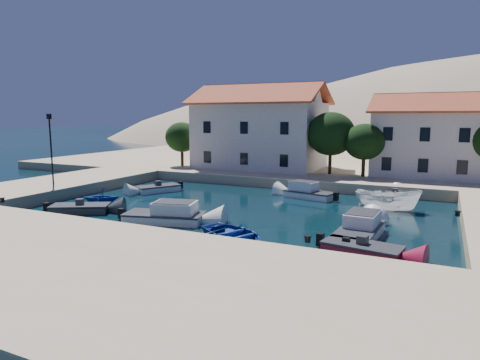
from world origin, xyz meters
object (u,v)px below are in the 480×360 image
object	(u,v)px
rowboat_south	(233,240)
building_left	(260,125)
boat_east	(387,211)
cabin_cruiser_south	(165,215)
cabin_cruiser_east	(359,230)
building_mid	(427,134)
lamppost	(51,142)

from	to	relation	value
rowboat_south	building_left	bearing A→B (deg)	44.59
building_left	boat_east	bearing A→B (deg)	-39.98
cabin_cruiser_south	rowboat_south	xyz separation A→B (m)	(5.99, -1.71, -0.48)
building_left	cabin_cruiser_east	distance (m)	27.40
cabin_cruiser_south	building_mid	bearing A→B (deg)	44.12
building_left	cabin_cruiser_south	bearing A→B (deg)	-82.64
building_mid	boat_east	xyz separation A→B (m)	(-1.87, -14.52, -5.22)
cabin_cruiser_south	boat_east	bearing A→B (deg)	23.13
cabin_cruiser_south	rowboat_south	distance (m)	6.25
lamppost	boat_east	world-z (taller)	lamppost
building_mid	cabin_cruiser_east	xyz separation A→B (m)	(-2.46, -22.90, -4.75)
building_left	lamppost	distance (m)	23.10
building_left	cabin_cruiser_south	world-z (taller)	building_left
cabin_cruiser_east	boat_east	distance (m)	8.41
building_mid	boat_east	world-z (taller)	building_mid
lamppost	cabin_cruiser_south	bearing A→B (deg)	-14.12
building_left	rowboat_south	bearing A→B (deg)	-70.36
building_left	building_mid	distance (m)	18.04
cabin_cruiser_south	cabin_cruiser_east	size ratio (longest dim) A/B	1.09
lamppost	cabin_cruiser_south	world-z (taller)	lamppost
building_left	rowboat_south	world-z (taller)	building_left
rowboat_south	lamppost	bearing A→B (deg)	100.32
rowboat_south	cabin_cruiser_east	world-z (taller)	cabin_cruiser_east
building_left	cabin_cruiser_east	size ratio (longest dim) A/B	2.80
cabin_cruiser_east	building_left	bearing A→B (deg)	38.22
building_mid	cabin_cruiser_east	distance (m)	23.51
building_left	lamppost	size ratio (longest dim) A/B	2.36
boat_east	building_left	bearing A→B (deg)	42.82
cabin_cruiser_south	boat_east	xyz separation A→B (m)	(13.07, 10.14, -0.48)
lamppost	boat_east	size ratio (longest dim) A/B	1.31
cabin_cruiser_east	boat_east	world-z (taller)	cabin_cruiser_east
building_left	building_mid	xyz separation A→B (m)	(18.00, 1.00, -0.71)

